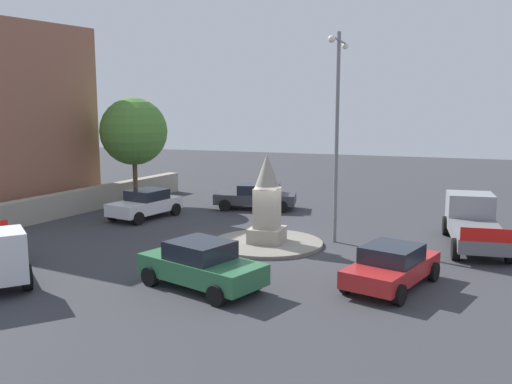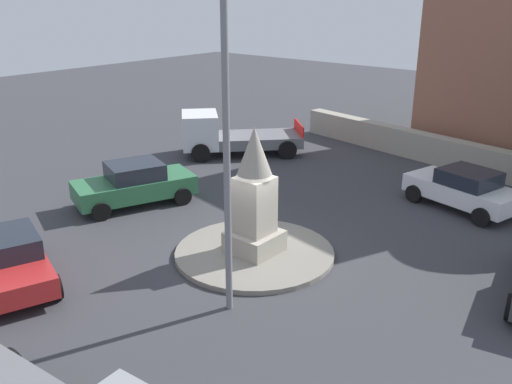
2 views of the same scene
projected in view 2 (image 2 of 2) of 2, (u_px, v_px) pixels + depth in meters
name	position (u px, v px, depth m)	size (l,w,h in m)	color
ground_plane	(254.00, 255.00, 16.21)	(80.00, 80.00, 0.00)	#38383D
traffic_island	(254.00, 253.00, 16.18)	(4.66, 4.66, 0.14)	gray
monument	(254.00, 196.00, 15.57)	(1.37, 1.37, 3.70)	#9E9687
streetlamp	(226.00, 94.00, 11.71)	(3.30, 0.28, 8.71)	slate
car_green_approaching	(135.00, 184.00, 19.77)	(3.15, 4.55, 1.55)	#2D6B42
car_red_near_island	(7.00, 259.00, 14.39)	(4.44, 2.96, 1.40)	#B22323
car_white_far_side	(464.00, 188.00, 19.39)	(4.22, 2.71, 1.45)	silver
truck_white_passing	(227.00, 135.00, 25.79)	(5.32, 5.52, 1.99)	silver
stone_boundary_wall	(476.00, 159.00, 23.17)	(19.09, 0.70, 1.23)	#9E9687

